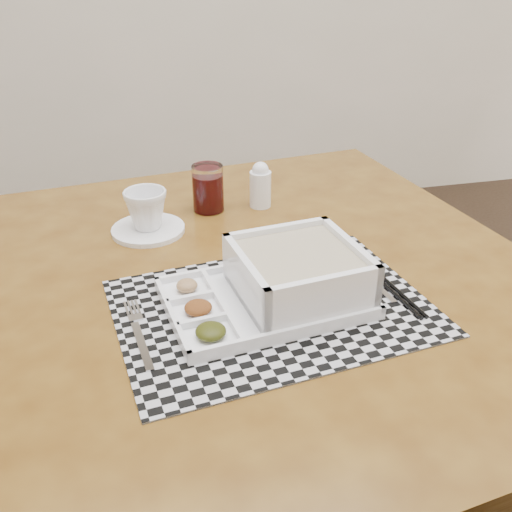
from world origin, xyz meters
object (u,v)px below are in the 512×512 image
Objects in this scene: juice_glass at (208,190)px; creamer_bottle at (260,185)px; cup at (146,209)px; serving_tray at (289,281)px; dining_table at (242,312)px.

juice_glass is 1.00× the size of creamer_bottle.
cup is 0.84× the size of creamer_bottle.
juice_glass is at bearing 100.08° from serving_tray.
serving_tray is at bearing -96.89° from creamer_bottle.
dining_table is 14.07× the size of cup.
cup is (-0.15, 0.21, 0.13)m from dining_table.
juice_glass is (-0.07, 0.39, 0.01)m from serving_tray.
serving_tray reaches higher than dining_table.
dining_table is at bearing -29.78° from cup.
dining_table is 0.17m from serving_tray.
creamer_bottle is (0.26, 0.07, -0.00)m from cup.
serving_tray is (0.06, -0.11, 0.12)m from dining_table.
creamer_bottle is (0.05, 0.39, 0.01)m from serving_tray.
serving_tray is at bearing -79.92° from juice_glass.
creamer_bottle is at bearing -1.91° from juice_glass.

